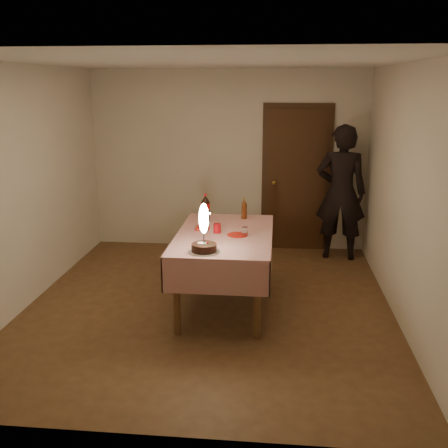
{
  "coord_description": "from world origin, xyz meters",
  "views": [
    {
      "loc": [
        0.71,
        -5.35,
        2.39
      ],
      "look_at": [
        0.17,
        -0.02,
        0.95
      ],
      "focal_mm": 42.0,
      "sensor_mm": 36.0,
      "label": 1
    }
  ],
  "objects": [
    {
      "name": "room_shell",
      "position": [
        0.03,
        0.08,
        1.65
      ],
      "size": [
        4.04,
        4.54,
        2.62
      ],
      "color": "beige",
      "rests_on": "ground"
    },
    {
      "name": "photographer",
      "position": [
        1.6,
        1.85,
        0.94
      ],
      "size": [
        0.73,
        0.52,
        1.87
      ],
      "color": "black",
      "rests_on": "ground"
    },
    {
      "name": "amber_bottle_right",
      "position": [
        0.34,
        0.68,
        0.95
      ],
      "size": [
        0.06,
        0.06,
        0.25
      ],
      "color": "#5C290F",
      "rests_on": "dining_table"
    },
    {
      "name": "cola_bottle",
      "position": [
        -0.11,
        0.57,
        0.99
      ],
      "size": [
        0.1,
        0.1,
        0.32
      ],
      "color": "black",
      "rests_on": "dining_table"
    },
    {
      "name": "red_cup",
      "position": [
        0.09,
        0.05,
        0.88
      ],
      "size": [
        0.08,
        0.08,
        0.1
      ],
      "primitive_type": "cylinder",
      "color": "#B20C13",
      "rests_on": "dining_table"
    },
    {
      "name": "ground",
      "position": [
        0.0,
        0.0,
        0.0
      ],
      "size": [
        4.0,
        4.5,
        0.01
      ],
      "primitive_type": "cube",
      "color": "brown",
      "rests_on": "ground"
    },
    {
      "name": "napkin_stack",
      "position": [
        -0.09,
        0.18,
        0.84
      ],
      "size": [
        0.15,
        0.15,
        0.02
      ],
      "primitive_type": "cube",
      "color": "red",
      "rests_on": "dining_table"
    },
    {
      "name": "dining_table",
      "position": [
        0.17,
        0.03,
        0.72
      ],
      "size": [
        1.02,
        1.72,
        0.83
      ],
      "color": "brown",
      "rests_on": "ground"
    },
    {
      "name": "clear_cup",
      "position": [
        0.39,
        -0.02,
        0.88
      ],
      "size": [
        0.07,
        0.07,
        0.09
      ],
      "primitive_type": "cylinder",
      "color": "silver",
      "rests_on": "dining_table"
    },
    {
      "name": "red_plate",
      "position": [
        0.32,
        -0.02,
        0.84
      ],
      "size": [
        0.22,
        0.22,
        0.01
      ],
      "primitive_type": "cylinder",
      "color": "red",
      "rests_on": "dining_table"
    },
    {
      "name": "birthday_cake",
      "position": [
        0.04,
        -0.62,
        0.97
      ],
      "size": [
        0.3,
        0.3,
        0.47
      ],
      "color": "white",
      "rests_on": "dining_table"
    }
  ]
}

